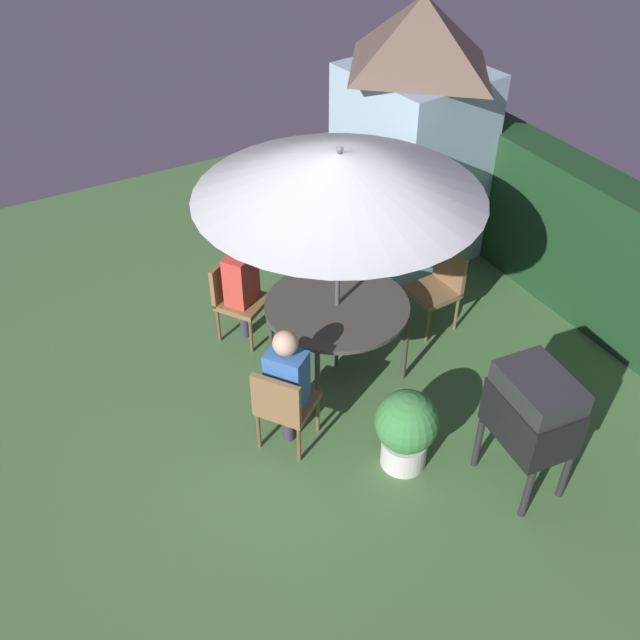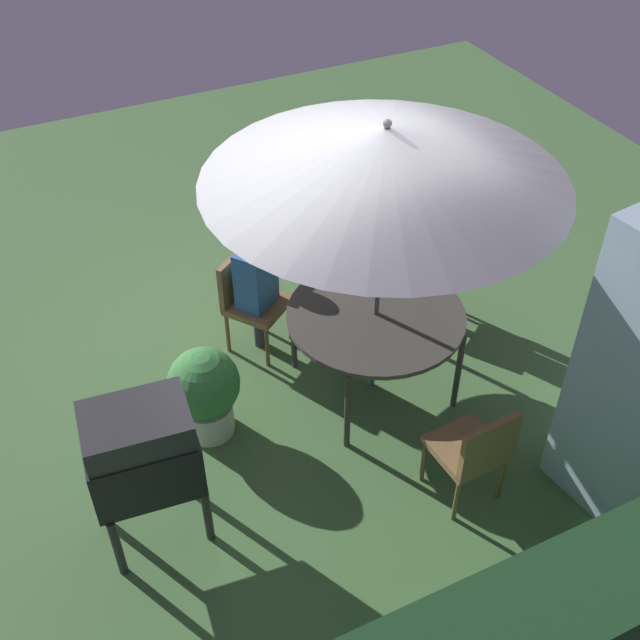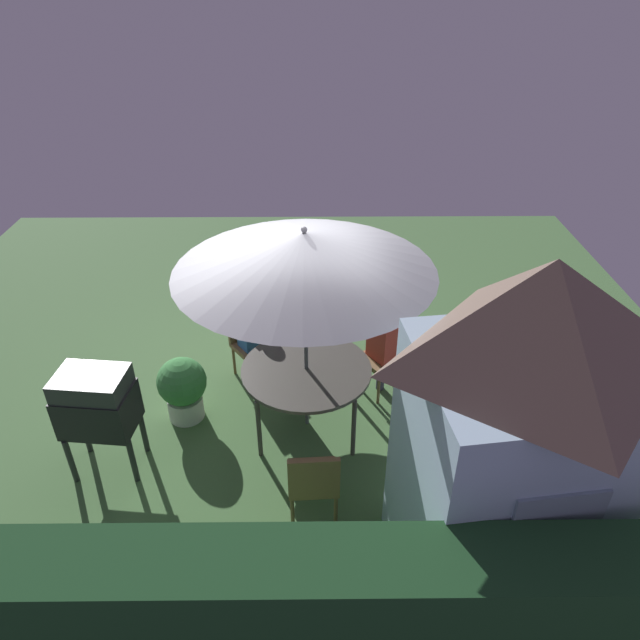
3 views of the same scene
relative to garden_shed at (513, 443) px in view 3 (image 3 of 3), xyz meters
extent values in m
plane|color=#47703D|center=(1.97, -2.54, -1.55)|extent=(11.00, 11.00, 0.00)
cube|color=#193D1E|center=(1.97, 0.96, -0.75)|extent=(5.72, 0.50, 1.61)
cube|color=#9EBCD1|center=(0.00, 0.00, -0.41)|extent=(1.62, 1.50, 2.28)
pyramid|color=brown|center=(0.00, 0.00, 1.11)|extent=(1.72, 1.59, 0.77)
cube|color=gray|center=(-0.08, 0.66, -0.66)|extent=(0.61, 0.11, 1.78)
cylinder|color=#47423D|center=(1.53, -1.90, -0.78)|extent=(1.41, 1.41, 0.04)
cylinder|color=#3C3834|center=(1.04, -2.39, -1.18)|extent=(0.05, 0.05, 0.75)
cylinder|color=#3C3834|center=(2.03, -2.39, -1.18)|extent=(0.05, 0.05, 0.75)
cylinder|color=#3C3834|center=(1.04, -1.41, -1.18)|extent=(0.05, 0.05, 0.75)
cylinder|color=#3C3834|center=(2.03, -1.41, -1.18)|extent=(0.05, 0.05, 0.75)
cylinder|color=#4C4C51|center=(1.53, -1.90, -0.37)|extent=(0.04, 0.04, 2.37)
cone|color=gray|center=(1.53, -1.90, 0.62)|extent=(2.57, 2.57, 0.39)
sphere|color=#4C4C51|center=(1.53, -1.90, 0.85)|extent=(0.06, 0.06, 0.06)
cube|color=black|center=(3.58, -1.28, -0.78)|extent=(0.75, 0.57, 0.45)
cube|color=#2B2B2E|center=(3.58, -1.28, -0.45)|extent=(0.71, 0.54, 0.20)
cylinder|color=#262628|center=(3.27, -1.49, -1.28)|extent=(0.06, 0.06, 0.55)
cylinder|color=#262628|center=(3.89, -1.49, -1.28)|extent=(0.06, 0.06, 0.55)
cylinder|color=#262628|center=(3.27, -1.07, -1.28)|extent=(0.06, 0.06, 0.55)
cylinder|color=#262628|center=(3.89, -1.07, -1.28)|extent=(0.06, 0.06, 0.55)
cube|color=olive|center=(0.64, -2.51, -1.10)|extent=(0.64, 0.64, 0.06)
cube|color=olive|center=(0.46, -2.63, -0.88)|extent=(0.30, 0.41, 0.45)
cylinder|color=brown|center=(0.36, -2.46, -1.33)|extent=(0.04, 0.04, 0.45)
cylinder|color=brown|center=(0.59, -2.79, -1.33)|extent=(0.04, 0.04, 0.45)
cylinder|color=brown|center=(0.69, -2.24, -1.33)|extent=(0.04, 0.04, 0.45)
cylinder|color=brown|center=(0.92, -2.57, -1.33)|extent=(0.04, 0.04, 0.45)
cube|color=olive|center=(2.19, -2.79, -1.10)|extent=(0.64, 0.64, 0.06)
cube|color=olive|center=(2.32, -2.95, -0.88)|extent=(0.40, 0.31, 0.45)
cylinder|color=brown|center=(2.15, -3.07, -1.33)|extent=(0.04, 0.04, 0.45)
cylinder|color=brown|center=(2.47, -2.83, -1.33)|extent=(0.04, 0.04, 0.45)
cylinder|color=brown|center=(1.91, -2.74, -1.33)|extent=(0.04, 0.04, 0.45)
cylinder|color=brown|center=(2.23, -2.51, -1.33)|extent=(0.04, 0.04, 0.45)
cube|color=olive|center=(1.47, -0.67, -1.10)|extent=(0.49, 0.49, 0.06)
cube|color=olive|center=(1.45, -0.46, -0.88)|extent=(0.46, 0.08, 0.45)
cylinder|color=brown|center=(1.65, -0.46, -1.33)|extent=(0.04, 0.04, 0.45)
cylinder|color=brown|center=(1.25, -0.49, -1.33)|extent=(0.04, 0.04, 0.45)
cylinder|color=brown|center=(1.68, -0.86, -1.33)|extent=(0.04, 0.04, 0.45)
cylinder|color=brown|center=(1.28, -0.89, -1.33)|extent=(0.04, 0.04, 0.45)
cylinder|color=silver|center=(2.94, -2.03, -1.41)|extent=(0.40, 0.40, 0.28)
sphere|color=#3D8442|center=(2.94, -2.03, -1.04)|extent=(0.56, 0.56, 0.56)
cube|color=#CC3D33|center=(0.64, -2.51, -0.80)|extent=(0.39, 0.42, 0.55)
sphere|color=tan|center=(0.64, -2.51, -0.40)|extent=(0.22, 0.22, 0.22)
cylinder|color=#383347|center=(0.64, -2.51, -1.31)|extent=(0.10, 0.10, 0.48)
cube|color=#3866B2|center=(2.19, -2.79, -0.80)|extent=(0.42, 0.40, 0.55)
sphere|color=tan|center=(2.19, -2.79, -0.40)|extent=(0.22, 0.22, 0.22)
cylinder|color=#383347|center=(2.19, -2.79, -1.31)|extent=(0.10, 0.10, 0.48)
camera|label=1|loc=(6.28, -4.75, 3.44)|focal=40.36mm
camera|label=2|loc=(3.96, 2.14, 3.18)|focal=44.02mm
camera|label=3|loc=(1.43, 2.99, 2.99)|focal=32.00mm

